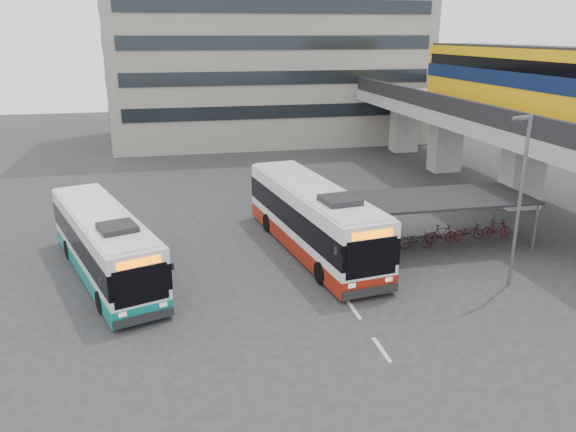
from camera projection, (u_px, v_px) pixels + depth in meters
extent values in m
plane|color=#28282B|center=(277.00, 284.00, 24.37)|extent=(120.00, 120.00, 0.00)
cube|color=gray|center=(522.00, 171.00, 34.51)|extent=(2.20, 1.60, 4.60)
cube|color=gray|center=(446.00, 142.00, 43.80)|extent=(2.20, 1.60, 4.60)
cube|color=gray|center=(404.00, 126.00, 51.23)|extent=(2.20, 1.60, 4.60)
cube|color=gray|center=(492.00, 117.00, 37.37)|extent=(8.00, 32.00, 0.90)
cube|color=black|center=(441.00, 103.00, 36.31)|extent=(0.35, 32.00, 1.10)
cube|color=black|center=(544.00, 101.00, 37.81)|extent=(0.35, 32.00, 1.10)
cube|color=#EBAB0D|center=(525.00, 82.00, 33.72)|extent=(2.90, 20.00, 3.90)
cube|color=#0B193D|center=(525.00, 78.00, 33.66)|extent=(2.98, 20.02, 0.90)
cube|color=black|center=(527.00, 64.00, 33.41)|extent=(2.96, 19.20, 0.70)
cube|color=black|center=(529.00, 48.00, 33.11)|extent=(2.70, 19.60, 0.25)
cylinder|color=#595B60|center=(329.00, 218.00, 29.20)|extent=(0.12, 0.12, 2.40)
cylinder|color=#595B60|center=(495.00, 207.00, 31.13)|extent=(0.12, 0.12, 2.40)
cylinder|color=#595B60|center=(350.00, 242.00, 25.86)|extent=(0.12, 0.12, 2.40)
cylinder|color=#595B60|center=(535.00, 228.00, 27.78)|extent=(0.12, 0.12, 2.40)
cube|color=black|center=(431.00, 199.00, 28.10)|extent=(10.00, 4.00, 0.12)
imported|color=black|center=(354.00, 242.00, 27.92)|extent=(1.71, 0.60, 0.90)
imported|color=black|center=(384.00, 239.00, 28.23)|extent=(1.66, 0.47, 1.00)
imported|color=black|center=(414.00, 238.00, 28.56)|extent=(1.72, 0.60, 0.90)
imported|color=black|center=(443.00, 235.00, 28.87)|extent=(1.66, 0.47, 1.00)
imported|color=#350C0F|center=(471.00, 233.00, 29.21)|extent=(1.71, 0.60, 0.90)
imported|color=#3F0C0F|center=(499.00, 230.00, 29.51)|extent=(1.66, 0.47, 1.00)
cube|color=gray|center=(265.00, 11.00, 55.16)|extent=(30.00, 15.00, 25.00)
cube|color=beige|center=(382.00, 349.00, 19.29)|extent=(0.15, 1.60, 0.01)
cube|color=beige|center=(354.00, 310.00, 22.08)|extent=(0.15, 1.60, 0.01)
cube|color=beige|center=(332.00, 279.00, 24.87)|extent=(0.15, 1.60, 0.01)
cube|color=white|center=(313.00, 215.00, 27.66)|extent=(4.27, 12.26, 2.75)
cube|color=maroon|center=(312.00, 239.00, 28.06)|extent=(4.32, 12.30, 0.75)
cube|color=black|center=(313.00, 213.00, 27.62)|extent=(4.33, 12.29, 1.15)
cube|color=#FC6B00|center=(373.00, 234.00, 21.99)|extent=(1.78, 0.34, 0.30)
cube|color=black|center=(340.00, 200.00, 24.49)|extent=(1.75, 1.81, 0.28)
cylinder|color=black|center=(321.00, 273.00, 24.25)|extent=(0.44, 1.03, 1.00)
cylinder|color=black|center=(309.00, 218.00, 31.46)|extent=(0.44, 1.03, 1.00)
cube|color=white|center=(104.00, 241.00, 24.71)|extent=(5.67, 10.99, 2.48)
cube|color=#0C6D69|center=(107.00, 265.00, 25.07)|extent=(5.72, 11.04, 0.68)
cube|color=black|center=(104.00, 239.00, 24.68)|extent=(5.74, 11.03, 1.04)
cube|color=#FC6B00|center=(139.00, 263.00, 20.02)|extent=(1.55, 0.60, 0.27)
cube|color=black|center=(117.00, 228.00, 22.06)|extent=(1.77, 1.81, 0.25)
cylinder|color=black|center=(101.00, 302.00, 21.74)|extent=(0.55, 0.94, 0.90)
cylinder|color=black|center=(113.00, 241.00, 28.08)|extent=(0.55, 0.94, 0.90)
imported|color=black|center=(124.00, 248.00, 26.13)|extent=(0.67, 0.75, 1.72)
cylinder|color=#595B60|center=(519.00, 204.00, 23.17)|extent=(0.15, 0.15, 7.33)
cube|color=#595B60|center=(523.00, 118.00, 21.77)|extent=(1.07, 0.54, 0.14)
cube|color=black|center=(514.00, 121.00, 21.52)|extent=(0.36, 0.27, 0.11)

